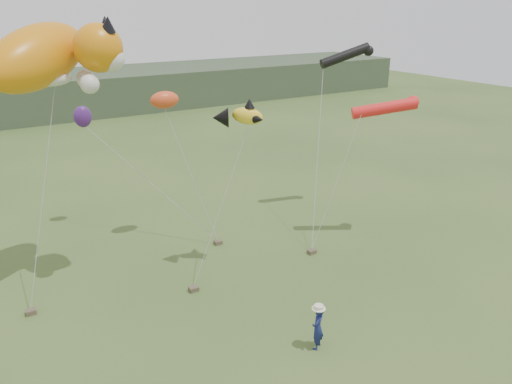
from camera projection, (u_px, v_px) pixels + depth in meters
The scene contains 8 objects.
ground at pixel (275, 344), 17.10m from camera, with size 120.00×120.00×0.00m, color #385123.
headland at pixel (6, 99), 50.55m from camera, with size 90.00×13.00×4.00m.
festival_attendant at pixel (318, 328), 16.64m from camera, with size 0.57×0.38×1.58m, color navy.
sandbag_anchors at pixel (164, 287), 20.39m from camera, with size 14.16×4.64×0.19m.
cat_kite at pixel (51, 56), 18.09m from camera, with size 6.34×4.89×3.21m.
fish_kite at pixel (238, 116), 19.96m from camera, with size 2.28×1.48×1.12m.
tube_kites at pixel (371, 83), 24.37m from camera, with size 3.85×5.63×3.17m.
misc_kites at pixel (131, 107), 23.42m from camera, with size 4.06×4.20×2.01m.
Camera 1 is at (-7.97, -11.73, 10.90)m, focal length 35.00 mm.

